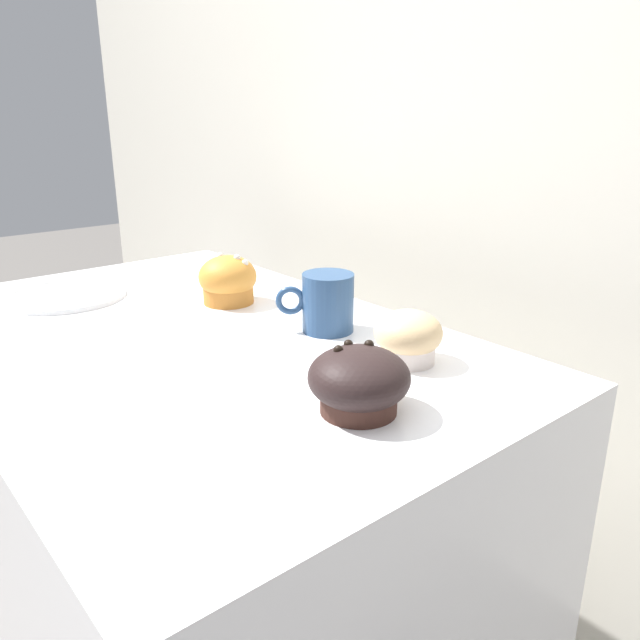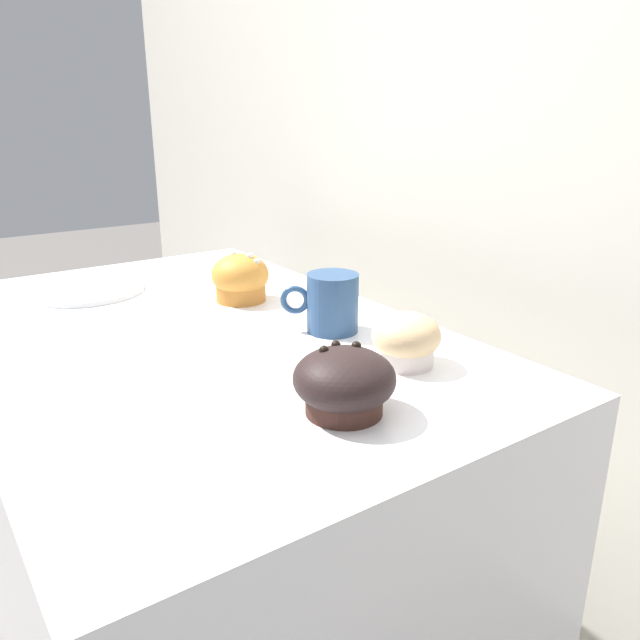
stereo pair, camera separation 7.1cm
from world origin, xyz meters
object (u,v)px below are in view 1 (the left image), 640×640
(coffee_cup, at_px, (327,301))
(muffin_front_center, at_px, (408,337))
(muffin_back_left, at_px, (359,382))
(muffin_back_right, at_px, (228,281))
(serving_plate, at_px, (66,296))

(coffee_cup, bearing_deg, muffin_front_center, 1.16)
(muffin_back_left, relative_size, muffin_back_right, 1.14)
(muffin_front_center, bearing_deg, coffee_cup, -178.84)
(muffin_back_left, xyz_separation_m, muffin_back_right, (-0.45, 0.11, 0.00))
(muffin_front_center, height_order, serving_plate, muffin_front_center)
(muffin_front_center, height_order, muffin_back_right, muffin_back_right)
(muffin_front_center, distance_m, serving_plate, 0.65)
(muffin_back_left, distance_m, muffin_back_right, 0.46)
(muffin_back_right, height_order, coffee_cup, coffee_cup)
(coffee_cup, relative_size, serving_plate, 0.51)
(muffin_front_center, bearing_deg, muffin_back_left, -66.62)
(muffin_back_left, height_order, muffin_back_right, muffin_back_right)
(muffin_front_center, xyz_separation_m, coffee_cup, (-0.16, -0.00, 0.01))
(muffin_front_center, distance_m, muffin_back_right, 0.39)
(muffin_front_center, bearing_deg, muffin_back_right, -173.93)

